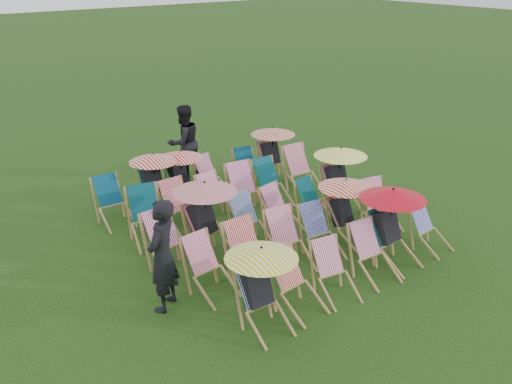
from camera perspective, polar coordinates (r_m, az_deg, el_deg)
ground at (r=11.14m, az=1.05°, el=-4.44°), size 100.00×100.00×0.00m
deckchair_0 at (r=8.26m, az=0.69°, el=-9.59°), size 1.07×1.11×1.26m
deckchair_1 at (r=8.77m, az=4.17°, el=-9.08°), size 0.71×0.92×0.94m
deckchair_2 at (r=9.18m, az=7.96°, el=-7.90°), size 0.70×0.89×0.88m
deckchair_3 at (r=9.78m, az=11.78°, el=-6.00°), size 0.67×0.89×0.92m
deckchair_4 at (r=10.18m, az=13.58°, el=-3.32°), size 1.15×1.22×1.37m
deckchair_5 at (r=10.98m, az=17.07°, el=-3.49°), size 0.61×0.81×0.84m
deckchair_6 at (r=9.17m, az=-4.59°, el=-7.55°), size 0.71×0.93×0.94m
deckchair_7 at (r=9.43m, az=-0.38°, el=-6.31°), size 0.68×0.95×1.02m
deckchair_8 at (r=9.93m, az=3.40°, el=-4.89°), size 0.74×0.96×0.97m
deckchair_9 at (r=10.36m, az=6.60°, el=-4.00°), size 0.66×0.88×0.91m
deckchair_10 at (r=10.82m, az=9.13°, el=-1.80°), size 1.03×1.12×1.22m
deckchair_11 at (r=11.60m, az=12.36°, el=-1.33°), size 0.76×0.95×0.92m
deckchair_12 at (r=9.87m, az=-8.53°, el=-5.15°), size 0.76×1.00×1.02m
deckchair_13 at (r=10.22m, az=-4.84°, el=-2.63°), size 1.16×1.25×1.37m
deckchair_14 at (r=10.69m, az=-0.56°, el=-2.92°), size 0.61×0.85×0.92m
deckchair_15 at (r=11.15m, az=2.69°, el=-1.86°), size 0.74×0.92×0.90m
deckchair_16 at (r=11.68m, az=5.90°, el=-0.94°), size 0.62×0.82×0.84m
deckchair_17 at (r=12.19m, az=8.47°, el=1.40°), size 1.13×1.19×1.34m
deckchair_18 at (r=10.91m, az=-10.73°, el=-2.48°), size 0.85×1.06×1.02m
deckchair_19 at (r=11.30m, az=-7.43°, el=-1.52°), size 0.68×0.92×0.96m
deckchair_20 at (r=11.67m, az=-3.84°, el=-0.66°), size 0.69×0.91×0.93m
deckchair_21 at (r=11.94m, az=-0.92°, el=0.17°), size 0.79×1.01×1.01m
deckchair_22 at (r=12.42m, az=1.69°, el=0.92°), size 0.66×0.90×0.95m
deckchair_23 at (r=13.07m, az=4.80°, el=2.17°), size 0.74×0.99×1.03m
deckchair_24 at (r=11.82m, az=-14.06°, el=-0.99°), size 0.64×0.88×0.94m
deckchair_25 at (r=12.21m, az=-10.09°, el=1.03°), size 1.03×1.09×1.22m
deckchair_26 at (r=12.51m, az=-7.32°, el=1.57°), size 0.97×1.05×1.15m
deckchair_27 at (r=12.91m, az=-4.38°, el=1.54°), size 0.72×0.89×0.87m
deckchair_28 at (r=13.37m, az=-0.70°, el=2.33°), size 0.69×0.87×0.86m
deckchair_29 at (r=13.74m, az=1.76°, el=3.93°), size 1.06×1.12×1.26m
person_left at (r=8.71m, az=-9.33°, el=-6.29°), size 0.79×0.74×1.81m
person_rear at (r=13.83m, az=-7.22°, el=4.97°), size 0.95×0.78×1.82m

